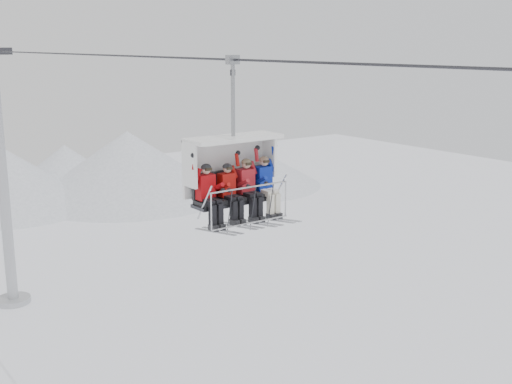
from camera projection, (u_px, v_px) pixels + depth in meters
lift_tower_right at (4, 199)px, 33.34m from camera, size 2.00×1.80×13.48m
haul_cable at (256, 60)px, 14.43m from camera, size 0.06×50.00×0.06m
chairlift_carrier at (231, 167)px, 15.85m from camera, size 2.41×1.17×3.98m
skier_far_left at (208, 193)px, 15.22m from camera, size 0.41×1.69×1.64m
skier_center_left at (229, 190)px, 15.57m from camera, size 0.39×1.69×1.56m
skier_center_right at (248, 186)px, 15.90m from camera, size 0.41×1.69×1.64m
skier_far_right at (266, 184)px, 16.22m from camera, size 0.41×1.69×1.64m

